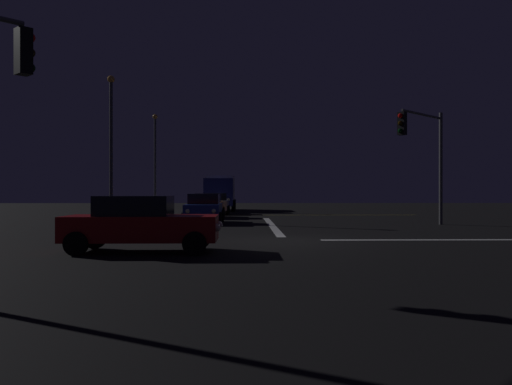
{
  "coord_description": "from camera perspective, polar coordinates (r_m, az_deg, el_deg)",
  "views": [
    {
      "loc": [
        -1.38,
        -18.66,
        1.69
      ],
      "look_at": [
        -0.71,
        11.88,
        1.63
      ],
      "focal_mm": 37.85,
      "sensor_mm": 36.0,
      "label": 1
    }
  ],
  "objects": [
    {
      "name": "streetlamp_left_far",
      "position": [
        49.3,
        -10.61,
        3.95
      ],
      "size": [
        0.44,
        0.44,
        8.63
      ],
      "color": "#424247",
      "rests_on": "ground"
    },
    {
      "name": "sedan_blue",
      "position": [
        29.06,
        -5.53,
        -1.65
      ],
      "size": [
        2.02,
        4.33,
        1.57
      ],
      "color": "navy",
      "rests_on": "ground"
    },
    {
      "name": "ground",
      "position": [
        18.79,
        2.98,
        -5.21
      ],
      "size": [
        120.0,
        120.0,
        0.1
      ],
      "primitive_type": "cube",
      "color": "black"
    },
    {
      "name": "streetlamp_left_near",
      "position": [
        33.67,
        -15.07,
        5.77
      ],
      "size": [
        0.44,
        0.44,
        8.66
      ],
      "color": "#424247",
      "rests_on": "ground"
    },
    {
      "name": "traffic_signal_ne",
      "position": [
        27.61,
        17.38,
        4.82
      ],
      "size": [
        3.15,
        3.15,
        5.72
      ],
      "color": "#4C4C51",
      "rests_on": "ground"
    },
    {
      "name": "sedan_red_crossing",
      "position": [
        15.41,
        -12.12,
        -3.21
      ],
      "size": [
        4.33,
        2.02,
        1.57
      ],
      "color": "maroon",
      "rests_on": "ground"
    },
    {
      "name": "stop_line_north",
      "position": [
        27.02,
        1.68,
        -3.47
      ],
      "size": [
        0.35,
        14.18,
        0.01
      ],
      "color": "white",
      "rests_on": "ground"
    },
    {
      "name": "sedan_silver",
      "position": [
        40.58,
        -4.26,
        -1.15
      ],
      "size": [
        2.02,
        4.33,
        1.57
      ],
      "color": "#B7B7BC",
      "rests_on": "ground"
    },
    {
      "name": "sedan_orange",
      "position": [
        35.04,
        -5.08,
        -1.35
      ],
      "size": [
        2.02,
        4.33,
        1.57
      ],
      "color": "#C66014",
      "rests_on": "ground"
    },
    {
      "name": "box_truck",
      "position": [
        48.24,
        -3.79,
        0.13
      ],
      "size": [
        2.68,
        8.28,
        3.08
      ],
      "color": "navy",
      "rests_on": "ground"
    },
    {
      "name": "centre_line_ns",
      "position": [
        38.6,
        0.8,
        -2.4
      ],
      "size": [
        22.0,
        0.15,
        0.01
      ],
      "color": "yellow",
      "rests_on": "ground"
    }
  ]
}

